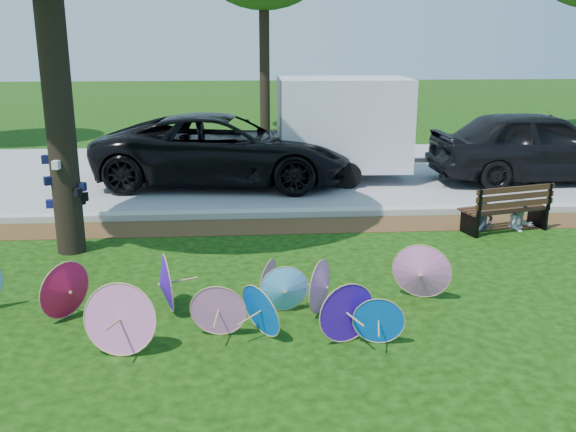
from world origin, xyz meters
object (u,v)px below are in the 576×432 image
cargo_trailer (343,123)px  parasol_pile (218,294)px  person_left (484,199)px  black_van (224,150)px  person_right (522,200)px  dark_pickup (537,146)px  park_bench (504,207)px

cargo_trailer → parasol_pile: bearing=-107.9°
parasol_pile → person_left: 5.79m
parasol_pile → person_left: size_ratio=5.70×
black_van → person_right: bearing=-120.8°
parasol_pile → dark_pickup: size_ratio=1.30×
parasol_pile → person_right: size_ratio=6.04×
parasol_pile → park_bench: park_bench is taller
black_van → park_bench: 6.48m
person_left → parasol_pile: bearing=-155.2°
black_van → parasol_pile: bearing=-173.2°
parasol_pile → person_right: bearing=33.8°
parasol_pile → cargo_trailer: bearing=70.8°
parasol_pile → dark_pickup: dark_pickup is taller
person_left → cargo_trailer: bearing=100.1°
park_bench → person_left: bearing=157.1°
dark_pickup → cargo_trailer: size_ratio=1.66×
cargo_trailer → black_van: bearing=-172.8°
cargo_trailer → park_bench: (2.18, -4.39, -0.93)m
black_van → person_left: size_ratio=5.15×
cargo_trailer → park_bench: 4.99m
parasol_pile → person_right: (5.28, 3.53, 0.17)m
cargo_trailer → person_left: size_ratio=2.65×
parasol_pile → person_right: person_right is taller
black_van → cargo_trailer: 2.88m
park_bench → dark_pickup: bearing=43.8°
cargo_trailer → person_right: bearing=-58.4°
parasol_pile → cargo_trailer: size_ratio=2.15×
parasol_pile → person_left: person_left is taller
parasol_pile → black_van: black_van is taller
dark_pickup → person_left: 4.67m
black_van → person_right: size_ratio=5.46×
black_van → person_left: bearing=-124.8°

